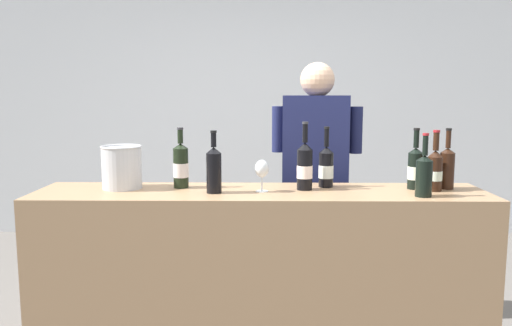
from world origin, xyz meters
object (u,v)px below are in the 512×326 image
(wine_bottle_3, at_px, (181,166))
(wine_bottle_5, at_px, (214,169))
(wine_bottle_1, at_px, (435,170))
(wine_bottle_4, at_px, (415,168))
(wine_bottle_0, at_px, (326,167))
(person_server, at_px, (316,195))
(ice_bucket, at_px, (122,167))
(wine_bottle_6, at_px, (305,166))
(wine_bottle_7, at_px, (447,167))
(wine_glass, at_px, (262,170))
(wine_bottle_2, at_px, (424,174))

(wine_bottle_3, bearing_deg, wine_bottle_5, -36.75)
(wine_bottle_1, relative_size, wine_bottle_4, 0.98)
(wine_bottle_0, relative_size, person_server, 0.20)
(ice_bucket, bearing_deg, wine_bottle_0, 2.99)
(wine_bottle_6, height_order, wine_bottle_7, wine_bottle_6)
(wine_bottle_4, xyz_separation_m, wine_glass, (-0.83, -0.09, 0.00))
(wine_bottle_0, relative_size, wine_bottle_1, 1.03)
(wine_bottle_2, relative_size, wine_glass, 1.89)
(wine_bottle_2, distance_m, person_server, 0.88)
(person_server, bearing_deg, wine_glass, -120.57)
(wine_glass, height_order, person_server, person_server)
(wine_bottle_4, relative_size, wine_glass, 1.95)
(wine_bottle_0, relative_size, wine_bottle_3, 1.01)
(wine_bottle_2, distance_m, wine_bottle_4, 0.21)
(wine_bottle_1, height_order, person_server, person_server)
(wine_bottle_4, relative_size, wine_bottle_6, 0.90)
(wine_bottle_6, xyz_separation_m, wine_bottle_7, (0.77, 0.04, -0.01))
(wine_bottle_0, bearing_deg, person_server, 91.14)
(wine_bottle_0, bearing_deg, wine_bottle_2, -29.69)
(wine_bottle_6, height_order, wine_glass, wine_bottle_6)
(wine_bottle_7, relative_size, wine_glass, 1.95)
(wine_bottle_3, relative_size, wine_bottle_6, 0.91)
(wine_bottle_1, bearing_deg, wine_bottle_7, 35.81)
(wine_glass, xyz_separation_m, person_server, (0.34, 0.58, -0.25))
(wine_glass, bearing_deg, wine_bottle_5, -172.06)
(wine_bottle_2, distance_m, wine_bottle_7, 0.29)
(wine_bottle_1, bearing_deg, wine_bottle_4, 147.95)
(wine_bottle_6, height_order, ice_bucket, wine_bottle_6)
(wine_bottle_4, relative_size, person_server, 0.20)
(wine_bottle_1, xyz_separation_m, wine_bottle_6, (-0.69, 0.02, 0.02))
(ice_bucket, xyz_separation_m, person_server, (1.11, 0.50, -0.25))
(wine_bottle_0, distance_m, wine_bottle_4, 0.48)
(wine_bottle_6, relative_size, wine_glass, 2.16)
(wine_bottle_5, bearing_deg, wine_bottle_3, 143.25)
(wine_bottle_2, relative_size, wine_bottle_5, 0.98)
(wine_bottle_4, bearing_deg, wine_bottle_3, 179.13)
(wine_bottle_2, bearing_deg, ice_bucket, 172.66)
(wine_bottle_3, height_order, wine_glass, wine_bottle_3)
(wine_glass, bearing_deg, wine_bottle_2, -8.13)
(ice_bucket, bearing_deg, wine_bottle_5, -13.33)
(wine_bottle_2, distance_m, wine_bottle_5, 1.06)
(wine_bottle_2, height_order, wine_bottle_5, wine_bottle_5)
(wine_bottle_3, relative_size, person_server, 0.20)
(ice_bucket, bearing_deg, wine_glass, -6.49)
(wine_bottle_5, distance_m, wine_glass, 0.25)
(wine_bottle_1, relative_size, wine_bottle_7, 0.98)
(wine_bottle_3, bearing_deg, wine_bottle_6, -4.29)
(wine_bottle_0, bearing_deg, wine_bottle_4, -6.45)
(wine_bottle_1, bearing_deg, wine_bottle_5, -176.49)
(wine_bottle_0, relative_size, wine_glass, 1.98)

